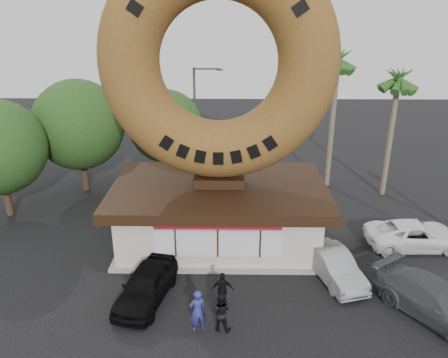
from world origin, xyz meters
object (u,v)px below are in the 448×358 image
giant_donut (219,63)px  car_grey (437,302)px  person_left (198,311)px  car_silver (334,265)px  car_black (146,285)px  street_lamp (197,117)px  person_center (221,312)px  car_white (415,235)px  person_right (223,289)px  donut_shop (219,211)px

giant_donut → car_grey: (9.04, -6.26, -8.72)m
person_left → car_silver: size_ratio=0.44×
giant_donut → car_black: bearing=-120.2°
person_left → car_silver: bearing=-172.1°
street_lamp → person_center: 17.62m
car_black → car_silver: (8.52, 1.73, -0.05)m
giant_donut → car_white: size_ratio=2.23×
person_right → car_black: 3.35m
person_right → car_white: 11.28m
person_center → car_black: size_ratio=0.39×
person_left → car_white: (11.07, 6.57, -0.21)m
car_black → car_white: (13.45, 4.69, -0.03)m
person_center → car_silver: 6.35m
donut_shop → giant_donut: 7.73m
donut_shop → car_grey: donut_shop is taller
street_lamp → person_center: (2.08, -17.11, -3.64)m
person_left → car_white: bearing=-171.9°
car_black → car_grey: car_grey is taller
car_black → car_white: car_black is taller
car_grey → car_black: bearing=141.5°
car_black → car_grey: 12.14m
giant_donut → car_grey: size_ratio=2.15×
giant_donut → car_grey: giant_donut is taller
donut_shop → person_center: 7.16m
car_silver → car_grey: size_ratio=0.79×
car_white → car_black: bearing=106.8°
giant_donut → person_left: 11.18m
street_lamp → person_right: street_lamp is taller
person_left → person_right: person_left is taller
car_grey → donut_shop: bearing=111.6°
person_right → car_grey: person_right is taller
street_lamp → car_silver: 15.84m
person_left → car_black: (-2.37, 1.89, -0.18)m
person_left → person_right: 1.85m
person_right → car_silver: person_right is taller
car_white → car_silver: bearing=118.5°
street_lamp → person_center: street_lamp is taller
person_left → car_grey: (9.72, 0.89, -0.15)m
person_center → car_black: 3.77m
donut_shop → car_silver: donut_shop is taller
donut_shop → giant_donut: (0.00, 0.02, 7.73)m
person_right → donut_shop: bearing=-83.6°
street_lamp → car_white: bearing=-40.8°
street_lamp → giant_donut: bearing=-79.5°
giant_donut → person_center: 11.20m
donut_shop → person_right: size_ratio=7.11×
person_center → car_silver: size_ratio=0.40×
person_right → car_black: (-3.33, 0.32, -0.05)m
street_lamp → person_right: size_ratio=5.08×
person_center → person_left: bearing=14.3°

